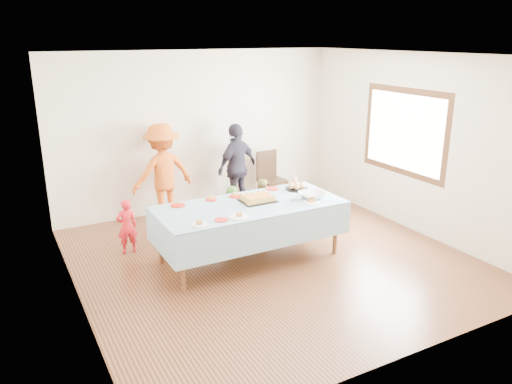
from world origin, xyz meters
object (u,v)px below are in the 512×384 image
birthday_cake (257,199)px  adult_left (163,172)px  dining_chair (270,175)px  party_table (250,208)px

birthday_cake → adult_left: adult_left is taller
birthday_cake → dining_chair: 2.23m
adult_left → party_table: bearing=98.7°
party_table → dining_chair: size_ratio=2.60×
party_table → dining_chair: bearing=53.5°
dining_chair → party_table: bearing=-131.5°
birthday_cake → dining_chair: bearing=55.7°
adult_left → birthday_cake: bearing=103.2°
party_table → adult_left: 2.11m
party_table → adult_left: size_ratio=1.57×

